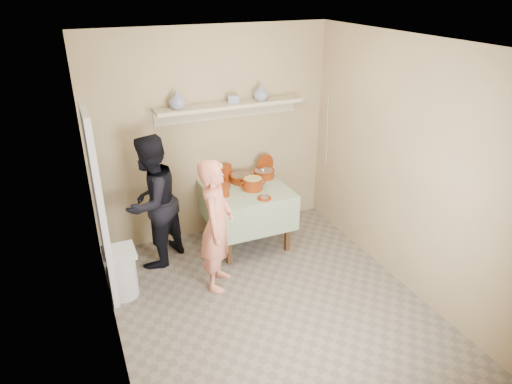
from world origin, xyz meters
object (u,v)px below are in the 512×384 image
trash_bin (122,273)px  cazuela_rice (253,183)px  person_cook (217,226)px  person_helper (152,202)px  serving_table (246,196)px

trash_bin → cazuela_rice: bearing=13.9°
person_cook → cazuela_rice: (0.67, 0.62, 0.11)m
person_cook → person_helper: person_helper is taller
person_cook → serving_table: 0.93m
cazuela_rice → trash_bin: (-1.66, -0.41, -0.56)m
person_helper → serving_table: bearing=137.5°
serving_table → person_cook: bearing=-131.6°
trash_bin → person_helper: bearing=47.6°
person_helper → cazuela_rice: person_helper is taller
person_helper → cazuela_rice: bearing=133.9°
cazuela_rice → serving_table: bearing=124.7°
person_cook → cazuela_rice: bearing=-16.5°
serving_table → trash_bin: 1.71m
person_helper → serving_table: person_helper is taller
person_cook → cazuela_rice: person_cook is taller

